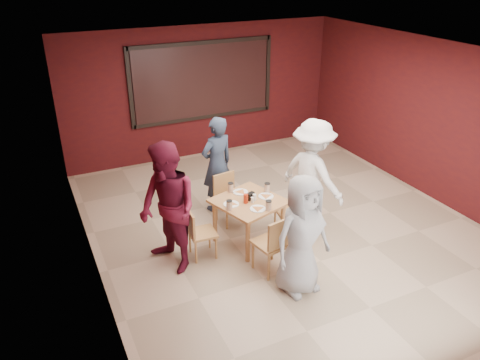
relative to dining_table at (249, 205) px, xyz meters
name	(u,v)px	position (x,y,z in m)	size (l,w,h in m)	color
floor	(282,225)	(0.73, 0.19, -0.64)	(7.00, 7.00, 0.00)	tan
window_blinds	(203,81)	(0.73, 3.64, 1.01)	(3.00, 0.02, 1.50)	black
dining_table	(249,205)	(0.00, 0.00, 0.00)	(1.16, 1.16, 0.88)	#B07F48
chair_front	(275,242)	(-0.03, -0.86, -0.13)	(0.51, 0.51, 0.91)	tan
chair_back	(228,195)	(-0.02, 0.74, -0.17)	(0.46, 0.46, 0.83)	tan
chair_left	(198,231)	(-0.85, -0.04, -0.20)	(0.41, 0.41, 0.79)	tan
chair_right	(293,206)	(0.76, -0.04, -0.18)	(0.47, 0.47, 0.83)	tan
diner_front	(302,236)	(0.10, -1.31, 0.19)	(0.82, 0.53, 1.67)	gray
diner_back	(217,164)	(-0.01, 1.20, 0.20)	(0.62, 0.40, 1.69)	#2A364A
diner_left	(168,209)	(-1.28, -0.09, 0.30)	(0.92, 0.72, 1.89)	maroon
diner_right	(312,175)	(1.14, 0.03, 0.27)	(1.18, 0.68, 1.83)	white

